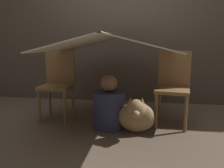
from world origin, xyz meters
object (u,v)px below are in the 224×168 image
object	(u,v)px
dog	(136,115)
chair_right	(173,85)
person_front	(109,107)
chair_left	(58,82)

from	to	relation	value
dog	chair_right	bearing A→B (deg)	42.62
chair_right	person_front	distance (m)	0.78
chair_right	person_front	world-z (taller)	chair_right
chair_right	person_front	bearing A→B (deg)	-151.41
chair_right	dog	size ratio (longest dim) A/B	2.03
chair_left	chair_right	world-z (taller)	same
dog	person_front	bearing A→B (deg)	155.81
chair_left	person_front	world-z (taller)	chair_left
chair_left	dog	bearing A→B (deg)	-22.31
person_front	dog	world-z (taller)	person_front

